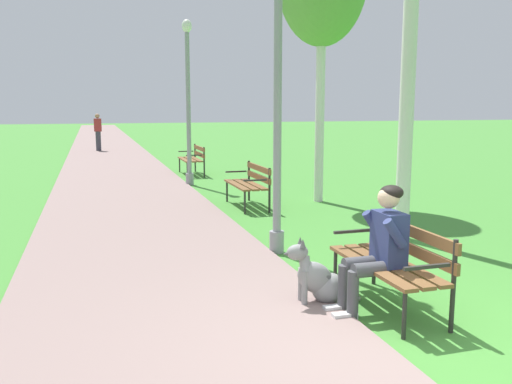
{
  "coord_description": "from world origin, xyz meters",
  "views": [
    {
      "loc": [
        -2.46,
        -3.57,
        2.0
      ],
      "look_at": [
        -0.47,
        2.96,
        0.9
      ],
      "focal_mm": 37.82,
      "sensor_mm": 36.0,
      "label": 1
    }
  ],
  "objects_px": {
    "dog_grey": "(319,280)",
    "lamp_post_mid": "(188,101)",
    "pedestrian_distant": "(98,132)",
    "park_bench_mid": "(250,181)",
    "park_bench_near": "(394,258)",
    "person_seated_on_near_bench": "(379,244)",
    "park_bench_far": "(193,157)",
    "lamp_post_near": "(278,79)"
  },
  "relations": [
    {
      "from": "park_bench_far",
      "to": "pedestrian_distant",
      "type": "bearing_deg",
      "value": 105.52
    },
    {
      "from": "park_bench_near",
      "to": "lamp_post_mid",
      "type": "bearing_deg",
      "value": 92.97
    },
    {
      "from": "lamp_post_mid",
      "to": "pedestrian_distant",
      "type": "bearing_deg",
      "value": 100.5
    },
    {
      "from": "park_bench_mid",
      "to": "lamp_post_mid",
      "type": "relative_size",
      "value": 0.37
    },
    {
      "from": "park_bench_far",
      "to": "dog_grey",
      "type": "relative_size",
      "value": 1.8
    },
    {
      "from": "dog_grey",
      "to": "lamp_post_mid",
      "type": "xyz_separation_m",
      "value": [
        0.2,
        8.65,
        1.85
      ]
    },
    {
      "from": "park_bench_near",
      "to": "park_bench_mid",
      "type": "distance_m",
      "value": 5.62
    },
    {
      "from": "park_bench_far",
      "to": "lamp_post_near",
      "type": "xyz_separation_m",
      "value": [
        -0.44,
        -8.69,
        1.83
      ]
    },
    {
      "from": "park_bench_mid",
      "to": "person_seated_on_near_bench",
      "type": "relative_size",
      "value": 1.2
    },
    {
      "from": "park_bench_far",
      "to": "person_seated_on_near_bench",
      "type": "relative_size",
      "value": 1.2
    },
    {
      "from": "park_bench_far",
      "to": "lamp_post_mid",
      "type": "distance_m",
      "value": 2.62
    },
    {
      "from": "pedestrian_distant",
      "to": "lamp_post_mid",
      "type": "bearing_deg",
      "value": -79.5
    },
    {
      "from": "park_bench_mid",
      "to": "park_bench_near",
      "type": "bearing_deg",
      "value": -91.63
    },
    {
      "from": "lamp_post_near",
      "to": "dog_grey",
      "type": "bearing_deg",
      "value": -96.62
    },
    {
      "from": "park_bench_far",
      "to": "person_seated_on_near_bench",
      "type": "xyz_separation_m",
      "value": [
        -0.21,
        -11.02,
        0.17
      ]
    },
    {
      "from": "park_bench_mid",
      "to": "lamp_post_mid",
      "type": "bearing_deg",
      "value": 100.65
    },
    {
      "from": "park_bench_far",
      "to": "pedestrian_distant",
      "type": "relative_size",
      "value": 0.91
    },
    {
      "from": "park_bench_mid",
      "to": "park_bench_far",
      "type": "xyz_separation_m",
      "value": [
        -0.16,
        5.35,
        0.0
      ]
    },
    {
      "from": "person_seated_on_near_bench",
      "to": "lamp_post_near",
      "type": "xyz_separation_m",
      "value": [
        -0.23,
        2.33,
        1.66
      ]
    },
    {
      "from": "park_bench_mid",
      "to": "lamp_post_near",
      "type": "bearing_deg",
      "value": -100.05
    },
    {
      "from": "park_bench_mid",
      "to": "lamp_post_mid",
      "type": "distance_m",
      "value": 3.73
    },
    {
      "from": "lamp_post_mid",
      "to": "pedestrian_distant",
      "type": "xyz_separation_m",
      "value": [
        -2.07,
        11.14,
        -1.26
      ]
    },
    {
      "from": "park_bench_near",
      "to": "park_bench_far",
      "type": "xyz_separation_m",
      "value": [
        0.0,
        10.96,
        0.0
      ]
    },
    {
      "from": "park_bench_near",
      "to": "lamp_post_near",
      "type": "distance_m",
      "value": 2.95
    },
    {
      "from": "park_bench_near",
      "to": "lamp_post_mid",
      "type": "relative_size",
      "value": 0.37
    },
    {
      "from": "park_bench_mid",
      "to": "lamp_post_near",
      "type": "relative_size",
      "value": 0.33
    },
    {
      "from": "person_seated_on_near_bench",
      "to": "park_bench_near",
      "type": "bearing_deg",
      "value": 16.28
    },
    {
      "from": "person_seated_on_near_bench",
      "to": "lamp_post_mid",
      "type": "bearing_deg",
      "value": 91.64
    },
    {
      "from": "pedestrian_distant",
      "to": "park_bench_far",
      "type": "bearing_deg",
      "value": -74.48
    },
    {
      "from": "park_bench_mid",
      "to": "park_bench_far",
      "type": "distance_m",
      "value": 5.35
    },
    {
      "from": "dog_grey",
      "to": "person_seated_on_near_bench",
      "type": "bearing_deg",
      "value": -37.1
    },
    {
      "from": "dog_grey",
      "to": "park_bench_far",
      "type": "bearing_deg",
      "value": 86.43
    },
    {
      "from": "person_seated_on_near_bench",
      "to": "pedestrian_distant",
      "type": "bearing_deg",
      "value": 96.58
    },
    {
      "from": "person_seated_on_near_bench",
      "to": "lamp_post_near",
      "type": "bearing_deg",
      "value": 95.56
    },
    {
      "from": "park_bench_far",
      "to": "park_bench_near",
      "type": "bearing_deg",
      "value": -90.01
    },
    {
      "from": "park_bench_mid",
      "to": "lamp_post_mid",
      "type": "xyz_separation_m",
      "value": [
        -0.62,
        3.32,
        1.59
      ]
    },
    {
      "from": "dog_grey",
      "to": "pedestrian_distant",
      "type": "height_order",
      "value": "pedestrian_distant"
    },
    {
      "from": "lamp_post_mid",
      "to": "pedestrian_distant",
      "type": "height_order",
      "value": "lamp_post_mid"
    },
    {
      "from": "park_bench_near",
      "to": "park_bench_mid",
      "type": "xyz_separation_m",
      "value": [
        0.16,
        5.62,
        0.0
      ]
    },
    {
      "from": "park_bench_mid",
      "to": "pedestrian_distant",
      "type": "relative_size",
      "value": 0.91
    },
    {
      "from": "person_seated_on_near_bench",
      "to": "dog_grey",
      "type": "bearing_deg",
      "value": 142.9
    },
    {
      "from": "lamp_post_mid",
      "to": "park_bench_mid",
      "type": "bearing_deg",
      "value": -79.35
    }
  ]
}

